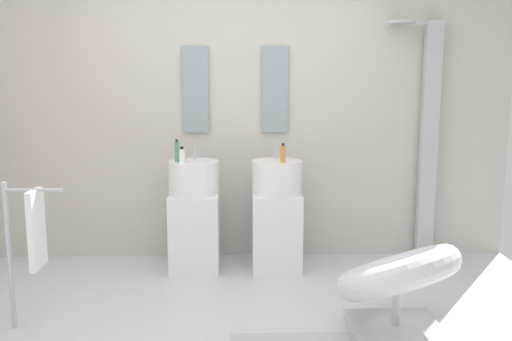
{
  "coord_description": "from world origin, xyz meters",
  "views": [
    {
      "loc": [
        0.05,
        -3.25,
        1.6
      ],
      "look_at": [
        0.15,
        0.55,
        0.95
      ],
      "focal_mm": 39.34,
      "sensor_mm": 36.0,
      "label": 1
    }
  ],
  "objects_px": {
    "lounge_chair": "(397,280)",
    "soap_bottle_amber": "(283,154)",
    "soap_bottle_white": "(182,156)",
    "shower_column": "(427,136)",
    "towel_rack": "(32,232)",
    "pedestal_sink_right": "(277,215)",
    "soap_bottle_green": "(177,151)",
    "pedestal_sink_left": "(194,215)"
  },
  "relations": [
    {
      "from": "soap_bottle_white",
      "to": "shower_column",
      "type": "bearing_deg",
      "value": 10.54
    },
    {
      "from": "soap_bottle_amber",
      "to": "soap_bottle_green",
      "type": "xyz_separation_m",
      "value": [
        -0.85,
        0.05,
        0.01
      ]
    },
    {
      "from": "soap_bottle_white",
      "to": "soap_bottle_amber",
      "type": "height_order",
      "value": "soap_bottle_amber"
    },
    {
      "from": "soap_bottle_white",
      "to": "soap_bottle_amber",
      "type": "bearing_deg",
      "value": 0.39
    },
    {
      "from": "soap_bottle_amber",
      "to": "pedestal_sink_left",
      "type": "bearing_deg",
      "value": 172.77
    },
    {
      "from": "lounge_chair",
      "to": "soap_bottle_amber",
      "type": "relative_size",
      "value": 7.19
    },
    {
      "from": "pedestal_sink_right",
      "to": "lounge_chair",
      "type": "relative_size",
      "value": 0.92
    },
    {
      "from": "towel_rack",
      "to": "soap_bottle_white",
      "type": "xyz_separation_m",
      "value": [
        0.84,
        0.98,
        0.34
      ]
    },
    {
      "from": "pedestal_sink_left",
      "to": "soap_bottle_amber",
      "type": "relative_size",
      "value": 6.6
    },
    {
      "from": "shower_column",
      "to": "soap_bottle_amber",
      "type": "relative_size",
      "value": 13.36
    },
    {
      "from": "lounge_chair",
      "to": "towel_rack",
      "type": "xyz_separation_m",
      "value": [
        -2.27,
        0.15,
        0.28
      ]
    },
    {
      "from": "towel_rack",
      "to": "lounge_chair",
      "type": "bearing_deg",
      "value": -3.82
    },
    {
      "from": "towel_rack",
      "to": "soap_bottle_white",
      "type": "bearing_deg",
      "value": 49.34
    },
    {
      "from": "soap_bottle_green",
      "to": "pedestal_sink_right",
      "type": "bearing_deg",
      "value": 2.86
    },
    {
      "from": "lounge_chair",
      "to": "soap_bottle_amber",
      "type": "height_order",
      "value": "soap_bottle_amber"
    },
    {
      "from": "pedestal_sink_left",
      "to": "soap_bottle_white",
      "type": "height_order",
      "value": "soap_bottle_white"
    },
    {
      "from": "lounge_chair",
      "to": "towel_rack",
      "type": "relative_size",
      "value": 1.16
    },
    {
      "from": "pedestal_sink_left",
      "to": "pedestal_sink_right",
      "type": "relative_size",
      "value": 1.0
    },
    {
      "from": "pedestal_sink_right",
      "to": "shower_column",
      "type": "xyz_separation_m",
      "value": [
        1.32,
        0.29,
        0.62
      ]
    },
    {
      "from": "pedestal_sink_left",
      "to": "soap_bottle_green",
      "type": "xyz_separation_m",
      "value": [
        -0.13,
        -0.04,
        0.54
      ]
    },
    {
      "from": "lounge_chair",
      "to": "soap_bottle_white",
      "type": "bearing_deg",
      "value": 141.7
    },
    {
      "from": "shower_column",
      "to": "soap_bottle_green",
      "type": "relative_size",
      "value": 11.33
    },
    {
      "from": "pedestal_sink_right",
      "to": "lounge_chair",
      "type": "distance_m",
      "value": 1.4
    },
    {
      "from": "pedestal_sink_left",
      "to": "soap_bottle_amber",
      "type": "xyz_separation_m",
      "value": [
        0.72,
        -0.09,
        0.52
      ]
    },
    {
      "from": "pedestal_sink_right",
      "to": "soap_bottle_green",
      "type": "height_order",
      "value": "soap_bottle_green"
    },
    {
      "from": "pedestal_sink_right",
      "to": "soap_bottle_white",
      "type": "xyz_separation_m",
      "value": [
        -0.76,
        -0.1,
        0.51
      ]
    },
    {
      "from": "pedestal_sink_left",
      "to": "shower_column",
      "type": "xyz_separation_m",
      "value": [
        2.0,
        0.29,
        0.62
      ]
    },
    {
      "from": "pedestal_sink_left",
      "to": "lounge_chair",
      "type": "xyz_separation_m",
      "value": [
        1.35,
        -1.23,
        -0.11
      ]
    },
    {
      "from": "lounge_chair",
      "to": "soap_bottle_green",
      "type": "xyz_separation_m",
      "value": [
        -1.47,
        1.18,
        0.65
      ]
    },
    {
      "from": "pedestal_sink_right",
      "to": "towel_rack",
      "type": "height_order",
      "value": "pedestal_sink_right"
    },
    {
      "from": "soap_bottle_white",
      "to": "soap_bottle_amber",
      "type": "relative_size",
      "value": 0.85
    },
    {
      "from": "soap_bottle_green",
      "to": "shower_column",
      "type": "bearing_deg",
      "value": 8.83
    },
    {
      "from": "soap_bottle_white",
      "to": "soap_bottle_green",
      "type": "distance_m",
      "value": 0.08
    },
    {
      "from": "lounge_chair",
      "to": "soap_bottle_white",
      "type": "distance_m",
      "value": 1.92
    },
    {
      "from": "shower_column",
      "to": "lounge_chair",
      "type": "height_order",
      "value": "shower_column"
    },
    {
      "from": "pedestal_sink_left",
      "to": "soap_bottle_amber",
      "type": "height_order",
      "value": "soap_bottle_amber"
    },
    {
      "from": "pedestal_sink_left",
      "to": "soap_bottle_white",
      "type": "relative_size",
      "value": 7.76
    },
    {
      "from": "lounge_chair",
      "to": "towel_rack",
      "type": "bearing_deg",
      "value": 176.18
    },
    {
      "from": "pedestal_sink_left",
      "to": "shower_column",
      "type": "bearing_deg",
      "value": 8.26
    },
    {
      "from": "soap_bottle_white",
      "to": "soap_bottle_green",
      "type": "bearing_deg",
      "value": 128.83
    },
    {
      "from": "shower_column",
      "to": "towel_rack",
      "type": "height_order",
      "value": "shower_column"
    },
    {
      "from": "towel_rack",
      "to": "soap_bottle_amber",
      "type": "height_order",
      "value": "soap_bottle_amber"
    }
  ]
}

